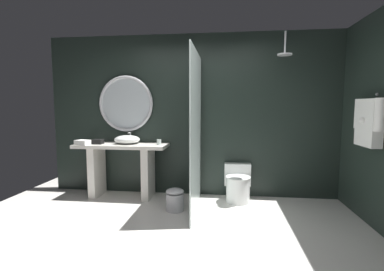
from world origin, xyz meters
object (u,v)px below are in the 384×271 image
object	(u,v)px
round_wall_mirror	(126,104)
hanging_bathrobe	(369,121)
waste_bin	(175,199)
folded_hand_towel	(83,142)
rain_shower_head	(285,52)
tumbler_cup	(159,142)
toilet	(238,183)
tissue_box	(98,142)
vessel_sink	(127,139)

from	to	relation	value
round_wall_mirror	hanging_bathrobe	size ratio (longest dim) A/B	1.46
waste_bin	folded_hand_towel	world-z (taller)	folded_hand_towel
rain_shower_head	hanging_bathrobe	xyz separation A→B (m)	(0.86, -0.63, -0.92)
waste_bin	tumbler_cup	bearing A→B (deg)	125.67
tumbler_cup	hanging_bathrobe	bearing A→B (deg)	-14.11
hanging_bathrobe	waste_bin	xyz separation A→B (m)	(-2.37, 0.22, -1.13)
folded_hand_towel	waste_bin	bearing A→B (deg)	-12.62
hanging_bathrobe	folded_hand_towel	distance (m)	3.94
round_wall_mirror	toilet	bearing A→B (deg)	-5.53
rain_shower_head	waste_bin	distance (m)	2.57
waste_bin	tissue_box	bearing A→B (deg)	161.31
waste_bin	folded_hand_towel	distance (m)	1.72
tumbler_cup	tissue_box	xyz separation A→B (m)	(-0.99, -0.02, -0.01)
toilet	tissue_box	bearing A→B (deg)	-177.36
vessel_sink	waste_bin	size ratio (longest dim) A/B	1.31
hanging_bathrobe	toilet	xyz separation A→B (m)	(-1.48, 0.76, -1.02)
toilet	folded_hand_towel	world-z (taller)	folded_hand_towel
round_wall_mirror	waste_bin	distance (m)	1.79
tissue_box	hanging_bathrobe	bearing A→B (deg)	-10.18
rain_shower_head	folded_hand_towel	bearing A→B (deg)	-178.65
tumbler_cup	toilet	world-z (taller)	tumbler_cup
round_wall_mirror	folded_hand_towel	xyz separation A→B (m)	(-0.57, -0.39, -0.60)
round_wall_mirror	waste_bin	world-z (taller)	round_wall_mirror
toilet	waste_bin	bearing A→B (deg)	-148.31
tumbler_cup	waste_bin	bearing A→B (deg)	-54.33
rain_shower_head	waste_bin	size ratio (longest dim) A/B	1.06
tissue_box	hanging_bathrobe	distance (m)	3.77
rain_shower_head	tumbler_cup	bearing A→B (deg)	178.36
tissue_box	waste_bin	world-z (taller)	tissue_box
round_wall_mirror	rain_shower_head	xyz separation A→B (m)	(2.45, -0.32, 0.71)
tumbler_cup	folded_hand_towel	size ratio (longest dim) A/B	0.41
tumbler_cup	rain_shower_head	bearing A→B (deg)	-1.64
vessel_sink	rain_shower_head	xyz separation A→B (m)	(2.37, -0.12, 1.28)
rain_shower_head	folded_hand_towel	size ratio (longest dim) A/B	1.57
hanging_bathrobe	tissue_box	bearing A→B (deg)	169.82
round_wall_mirror	hanging_bathrobe	bearing A→B (deg)	-15.87
round_wall_mirror	toilet	size ratio (longest dim) A/B	1.58
rain_shower_head	folded_hand_towel	distance (m)	3.29
tumbler_cup	waste_bin	world-z (taller)	tumbler_cup
waste_bin	vessel_sink	bearing A→B (deg)	148.72
vessel_sink	folded_hand_towel	bearing A→B (deg)	-163.99
hanging_bathrobe	waste_bin	world-z (taller)	hanging_bathrobe
rain_shower_head	toilet	bearing A→B (deg)	167.28
hanging_bathrobe	toilet	distance (m)	1.95
folded_hand_towel	vessel_sink	bearing A→B (deg)	16.01
tissue_box	hanging_bathrobe	size ratio (longest dim) A/B	0.25
folded_hand_towel	hanging_bathrobe	bearing A→B (deg)	-8.13
tumbler_cup	hanging_bathrobe	size ratio (longest dim) A/B	0.14
rain_shower_head	waste_bin	world-z (taller)	rain_shower_head
round_wall_mirror	rain_shower_head	size ratio (longest dim) A/B	2.77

